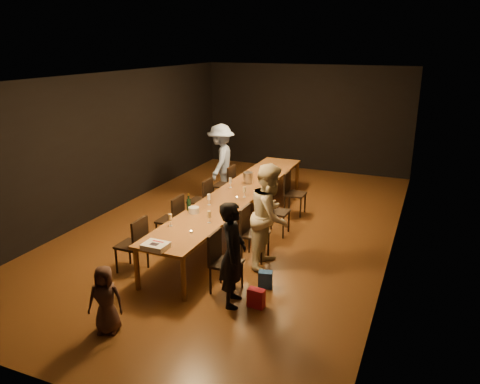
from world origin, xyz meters
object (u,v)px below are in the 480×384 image
at_px(chair_right_3, 295,194).
at_px(woman_birthday, 233,254).
at_px(chair_right_1, 255,234).
at_px(chair_left_3, 224,185).
at_px(chair_right_0, 226,263).
at_px(child, 105,300).
at_px(chair_left_2, 200,200).
at_px(chair_left_1, 170,220).
at_px(ice_bucket, 248,177).
at_px(man_blue, 221,161).
at_px(woman_tan, 270,216).
at_px(plate_stack, 194,210).
at_px(chair_right_2, 278,211).
at_px(birthday_cake, 156,246).
at_px(chair_left_0, 131,244).
at_px(table, 237,194).
at_px(champagne_bottle, 189,202).

xyz_separation_m(chair_right_3, woman_birthday, (0.23, -3.89, 0.31)).
height_order(chair_right_1, chair_left_3, same).
bearing_deg(woman_birthday, chair_right_3, -11.70).
relative_size(chair_right_0, child, 1.00).
bearing_deg(chair_left_2, chair_left_1, -180.00).
distance_m(chair_right_3, ice_bucket, 1.11).
distance_m(chair_right_0, chair_right_3, 3.60).
bearing_deg(chair_right_3, chair_right_0, -0.00).
bearing_deg(woman_birthday, chair_left_3, 11.32).
bearing_deg(man_blue, chair_right_1, 22.88).
bearing_deg(ice_bucket, child, -91.14).
bearing_deg(woman_tan, chair_right_1, 63.17).
relative_size(plate_stack, ice_bucket, 0.84).
xyz_separation_m(chair_right_0, child, (-0.99, -1.55, -0.00)).
height_order(chair_right_0, woman_birthday, woman_birthday).
bearing_deg(chair_right_2, chair_left_3, -125.22).
distance_m(man_blue, birthday_cake, 4.72).
relative_size(chair_right_3, chair_left_2, 1.00).
bearing_deg(child, woman_birthday, 25.06).
bearing_deg(chair_right_1, woman_tan, 68.24).
height_order(chair_left_2, man_blue, man_blue).
bearing_deg(ice_bucket, birthday_cake, -89.86).
bearing_deg(ice_bucket, chair_left_1, -112.85).
bearing_deg(chair_left_0, birthday_cake, -121.78).
distance_m(chair_right_2, birthday_cake, 3.05).
relative_size(chair_left_3, woman_birthday, 0.60).
bearing_deg(man_blue, chair_left_0, -7.60).
height_order(chair_right_0, chair_left_0, same).
height_order(chair_right_2, ice_bucket, ice_bucket).
height_order(table, chair_left_0, chair_left_0).
relative_size(chair_left_1, child, 1.00).
xyz_separation_m(chair_right_2, champagne_bottle, (-1.23, -1.29, 0.44)).
bearing_deg(woman_birthday, woman_tan, -17.93).
relative_size(chair_left_1, chair_left_2, 1.00).
xyz_separation_m(chair_left_0, chair_left_1, (0.00, 1.20, 0.00)).
bearing_deg(chair_left_1, chair_left_2, 0.00).
bearing_deg(chair_left_3, champagne_bottle, -169.32).
relative_size(woman_birthday, man_blue, 0.88).
relative_size(man_blue, ice_bucket, 7.90).
xyz_separation_m(chair_right_3, chair_left_0, (-1.70, -3.60, 0.00)).
relative_size(table, woman_birthday, 3.88).
height_order(man_blue, ice_bucket, man_blue).
distance_m(chair_right_0, birthday_cake, 1.07).
distance_m(table, chair_left_2, 0.88).
height_order(chair_right_1, man_blue, man_blue).
xyz_separation_m(table, chair_right_1, (0.85, -1.20, -0.24)).
xyz_separation_m(table, chair_left_3, (-0.85, 1.20, -0.24)).
distance_m(chair_left_1, woman_tan, 2.05).
xyz_separation_m(chair_left_3, plate_stack, (0.61, -2.58, 0.34)).
bearing_deg(chair_left_2, champagne_bottle, -160.01).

